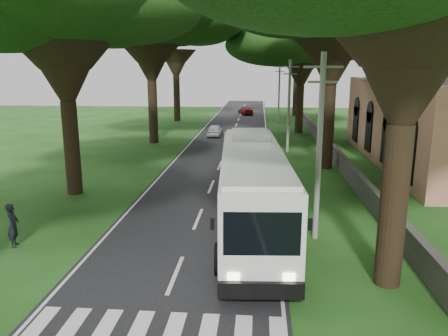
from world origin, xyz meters
The scene contains 15 objects.
ground centered at (0.00, 0.00, 0.00)m, with size 140.00×140.00×0.00m, color #1D3F12.
road centered at (0.00, 25.00, 0.01)m, with size 8.00×120.00×0.04m, color black.
property_wall centered at (9.00, 24.00, 0.60)m, with size 0.35×50.00×1.20m, color #383533.
pole_near centered at (5.50, 6.00, 4.18)m, with size 1.60×0.24×8.00m.
pole_mid centered at (5.50, 26.00, 4.18)m, with size 1.60×0.24×8.00m.
pole_far centered at (5.50, 46.00, 4.18)m, with size 1.60×0.24×8.00m.
tree_l_mida centered at (-8.00, 12.00, 10.95)m, with size 12.70×12.70×13.82m.
tree_l_midb centered at (-7.50, 30.00, 12.31)m, with size 15.30×15.30×15.66m.
tree_l_far centered at (-8.50, 48.00, 12.63)m, with size 13.34×13.34×15.65m.
tree_r_midb centered at (7.50, 38.00, 10.73)m, with size 15.21×15.21×14.04m.
tree_r_far centered at (8.50, 56.00, 10.87)m, with size 13.95×13.95×13.96m.
coach_bus centered at (2.70, 6.68, 2.07)m, with size 3.67×13.18×3.85m.
distant_car_a centered at (-1.81, 34.45, 0.67)m, with size 1.52×3.78×1.29m, color #B5B5BA.
distant_car_c centered at (0.80, 56.97, 0.63)m, with size 1.69×4.15×1.20m, color maroon.
pedestrian centered at (-7.26, 4.07, 0.94)m, with size 0.69×0.45×1.88m, color black.
Camera 1 is at (2.94, -12.40, 7.41)m, focal length 35.00 mm.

